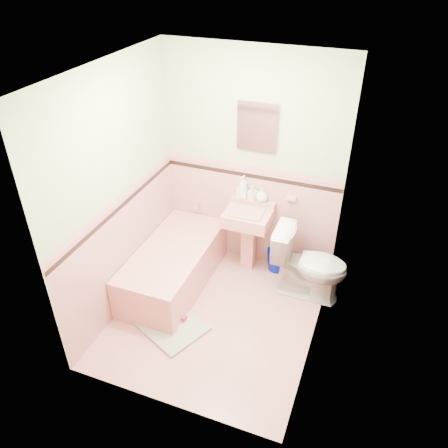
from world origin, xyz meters
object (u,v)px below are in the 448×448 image
(medicine_cabinet, at_px, (257,126))
(soap_bottle_left, at_px, (243,187))
(soap_bottle_mid, at_px, (252,193))
(sink, at_px, (247,241))
(bathtub, at_px, (174,267))
(toilet, at_px, (310,264))
(soap_bottle_right, at_px, (262,195))
(bucket, at_px, (278,260))
(shoe, at_px, (180,317))

(medicine_cabinet, xyz_separation_m, soap_bottle_left, (-0.12, -0.03, -0.71))
(medicine_cabinet, relative_size, soap_bottle_mid, 2.69)
(sink, bearing_deg, bathtub, -142.07)
(medicine_cabinet, bearing_deg, bathtub, -132.58)
(bathtub, bearing_deg, soap_bottle_left, 51.89)
(bathtub, distance_m, medicine_cabinet, 1.78)
(toilet, bearing_deg, soap_bottle_left, 68.81)
(soap_bottle_right, bearing_deg, bathtub, -137.55)
(bucket, bearing_deg, medicine_cabinet, 167.55)
(shoe, bearing_deg, soap_bottle_right, 75.79)
(toilet, relative_size, shoe, 5.72)
(shoe, bearing_deg, soap_bottle_left, 85.20)
(toilet, distance_m, bucket, 0.58)
(bathtub, xyz_separation_m, medicine_cabinet, (0.68, 0.74, 1.47))
(toilet, bearing_deg, bucket, 54.43)
(soap_bottle_mid, relative_size, soap_bottle_right, 1.02)
(medicine_cabinet, xyz_separation_m, shoe, (-0.37, -1.26, -1.64))
(bathtub, relative_size, medicine_cabinet, 3.21)
(toilet, bearing_deg, soap_bottle_mid, 66.13)
(soap_bottle_left, relative_size, shoe, 1.95)
(bathtub, height_order, bucket, bathtub)
(soap_bottle_mid, bearing_deg, sink, -85.46)
(soap_bottle_right, bearing_deg, soap_bottle_left, 180.00)
(soap_bottle_left, xyz_separation_m, bucket, (0.47, -0.05, -0.86))
(bucket, bearing_deg, soap_bottle_left, 174.40)
(medicine_cabinet, xyz_separation_m, soap_bottle_mid, (-0.01, -0.03, -0.76))
(toilet, relative_size, bucket, 3.07)
(soap_bottle_right, bearing_deg, medicine_cabinet, 162.68)
(soap_bottle_mid, height_order, toilet, soap_bottle_mid)
(soap_bottle_left, distance_m, bucket, 0.98)
(toilet, bearing_deg, soap_bottle_right, 62.67)
(soap_bottle_mid, xyz_separation_m, bucket, (0.36, -0.05, -0.81))
(sink, xyz_separation_m, soap_bottle_mid, (-0.01, 0.18, 0.54))
(sink, height_order, medicine_cabinet, medicine_cabinet)
(sink, relative_size, shoe, 5.65)
(soap_bottle_mid, height_order, shoe, soap_bottle_mid)
(bathtub, xyz_separation_m, bucket, (1.02, 0.66, -0.09))
(bathtub, relative_size, shoe, 10.66)
(bathtub, distance_m, soap_bottle_right, 1.27)
(bathtub, relative_size, toilet, 1.86)
(soap_bottle_right, bearing_deg, bucket, -10.49)
(medicine_cabinet, relative_size, soap_bottle_left, 1.70)
(medicine_cabinet, height_order, soap_bottle_right, medicine_cabinet)
(soap_bottle_left, xyz_separation_m, soap_bottle_mid, (0.11, 0.00, -0.05))
(bathtub, relative_size, bucket, 5.72)
(bathtub, bearing_deg, medicine_cabinet, 47.42)
(bathtub, distance_m, soap_bottle_left, 1.18)
(soap_bottle_right, bearing_deg, sink, -118.12)
(bathtub, relative_size, sink, 1.88)
(sink, height_order, soap_bottle_left, soap_bottle_left)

